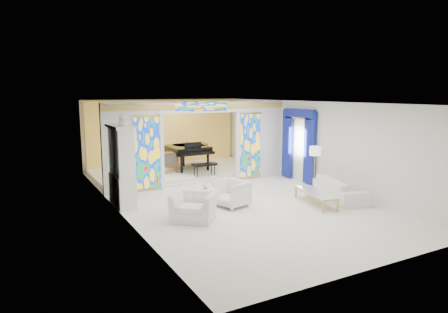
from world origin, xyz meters
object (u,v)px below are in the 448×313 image
china_cabinet (122,166)px  armchair_right (232,194)px  grand_piano (189,149)px  armchair_left (194,206)px  coffee_table (316,193)px  tv_console (169,159)px  sofa (340,189)px

china_cabinet → armchair_right: bearing=-31.4°
armchair_right → grand_piano: grand_piano is taller
armchair_right → grand_piano: size_ratio=0.29×
armchair_left → coffee_table: 3.80m
grand_piano → tv_console: size_ratio=3.65×
china_cabinet → coffee_table: (5.06, -2.70, -0.80)m
armchair_right → grand_piano: bearing=154.5°
china_cabinet → tv_console: (2.62, 3.09, -0.47)m
armchair_left → coffee_table: (3.77, -0.43, 0.01)m
armchair_left → grand_piano: grand_piano is taller
sofa → tv_console: bearing=50.0°
armchair_right → sofa: size_ratio=0.39×
armchair_right → tv_console: tv_console is taller
tv_console → sofa: bearing=-49.8°
armchair_right → tv_console: bearing=166.4°
armchair_left → sofa: size_ratio=0.50×
armchair_left → tv_console: (1.33, 5.37, 0.34)m
armchair_left → armchair_right: 1.59m
armchair_right → sofa: (3.40, -0.86, -0.06)m
coffee_table → grand_piano: 6.47m
sofa → armchair_left: bearing=104.6°
china_cabinet → grand_piano: china_cabinet is taller
sofa → coffee_table: (-1.11, -0.15, 0.04)m
china_cabinet → sofa: 6.73m
coffee_table → armchair_right: bearing=156.1°
china_cabinet → armchair_left: 2.73m
armchair_right → sofa: 3.51m
china_cabinet → tv_console: size_ratio=3.39×
sofa → grand_piano: size_ratio=0.76×
sofa → armchair_right: bearing=93.5°
coffee_table → tv_console: size_ratio=2.33×
armchair_left → grand_piano: size_ratio=0.38×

